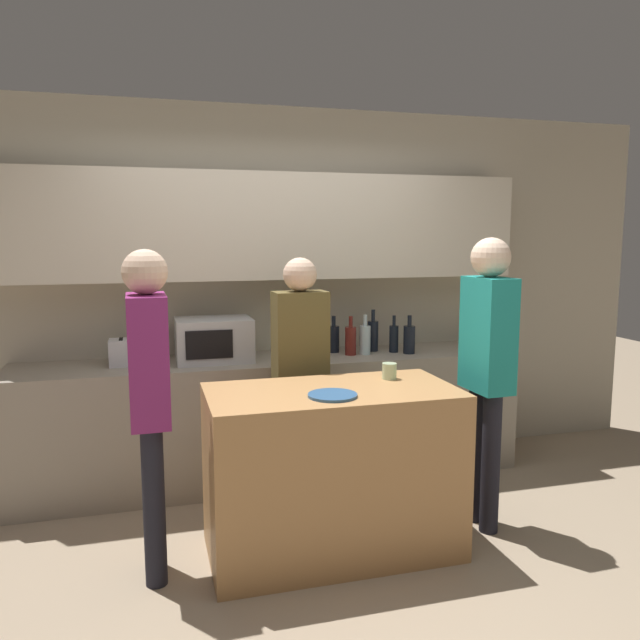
# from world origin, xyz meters

# --- Properties ---
(ground_plane) EXTENTS (14.00, 14.00, 0.00)m
(ground_plane) POSITION_xyz_m (0.00, 0.00, 0.00)
(ground_plane) COLOR gray
(back_wall) EXTENTS (6.40, 0.40, 2.70)m
(back_wall) POSITION_xyz_m (0.00, 1.66, 1.54)
(back_wall) COLOR #B2A893
(back_wall) RESTS_ON ground_plane
(back_counter) EXTENTS (3.60, 0.62, 0.89)m
(back_counter) POSITION_xyz_m (0.00, 1.39, 0.45)
(back_counter) COLOR gray
(back_counter) RESTS_ON ground_plane
(kitchen_island) EXTENTS (1.37, 0.71, 0.93)m
(kitchen_island) POSITION_xyz_m (0.10, 0.27, 0.46)
(kitchen_island) COLOR #B27F4C
(kitchen_island) RESTS_ON ground_plane
(microwave) EXTENTS (0.52, 0.39, 0.30)m
(microwave) POSITION_xyz_m (-0.42, 1.41, 1.04)
(microwave) COLOR #B7BABC
(microwave) RESTS_ON back_counter
(toaster) EXTENTS (0.26, 0.16, 0.18)m
(toaster) POSITION_xyz_m (-0.99, 1.41, 0.98)
(toaster) COLOR silver
(toaster) RESTS_ON back_counter
(potted_plant) EXTENTS (0.14, 0.14, 0.39)m
(potted_plant) POSITION_xyz_m (1.58, 1.41, 1.09)
(potted_plant) COLOR silver
(potted_plant) RESTS_ON back_counter
(bottle_0) EXTENTS (0.08, 0.08, 0.23)m
(bottle_0) POSITION_xyz_m (0.37, 1.49, 0.98)
(bottle_0) COLOR maroon
(bottle_0) RESTS_ON back_counter
(bottle_1) EXTENTS (0.08, 0.08, 0.27)m
(bottle_1) POSITION_xyz_m (0.48, 1.49, 1.00)
(bottle_1) COLOR black
(bottle_1) RESTS_ON back_counter
(bottle_2) EXTENTS (0.08, 0.08, 0.29)m
(bottle_2) POSITION_xyz_m (0.57, 1.35, 1.00)
(bottle_2) COLOR maroon
(bottle_2) RESTS_ON back_counter
(bottle_3) EXTENTS (0.08, 0.08, 0.29)m
(bottle_3) POSITION_xyz_m (0.68, 1.35, 1.00)
(bottle_3) COLOR silver
(bottle_3) RESTS_ON back_counter
(bottle_4) EXTENTS (0.08, 0.08, 0.32)m
(bottle_4) POSITION_xyz_m (0.78, 1.46, 1.01)
(bottle_4) COLOR black
(bottle_4) RESTS_ON back_counter
(bottle_5) EXTENTS (0.07, 0.07, 0.28)m
(bottle_5) POSITION_xyz_m (0.91, 1.37, 1.00)
(bottle_5) COLOR black
(bottle_5) RESTS_ON back_counter
(bottle_6) EXTENTS (0.09, 0.09, 0.29)m
(bottle_6) POSITION_xyz_m (1.00, 1.29, 1.00)
(bottle_6) COLOR black
(bottle_6) RESTS_ON back_counter
(plate_on_island) EXTENTS (0.26, 0.26, 0.01)m
(plate_on_island) POSITION_xyz_m (0.06, 0.12, 0.94)
(plate_on_island) COLOR #2D5684
(plate_on_island) RESTS_ON kitchen_island
(cup_0) EXTENTS (0.09, 0.09, 0.09)m
(cup_0) POSITION_xyz_m (0.50, 0.42, 0.97)
(cup_0) COLOR #B5CFA1
(cup_0) RESTS_ON kitchen_island
(person_left) EXTENTS (0.35, 0.21, 1.63)m
(person_left) POSITION_xyz_m (0.07, 0.89, 0.96)
(person_left) COLOR black
(person_left) RESTS_ON ground_plane
(person_center) EXTENTS (0.22, 0.34, 1.70)m
(person_center) POSITION_xyz_m (-0.86, 0.25, 1.02)
(person_center) COLOR black
(person_center) RESTS_ON ground_plane
(person_right) EXTENTS (0.23, 0.35, 1.75)m
(person_right) POSITION_xyz_m (1.07, 0.30, 1.05)
(person_right) COLOR black
(person_right) RESTS_ON ground_plane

